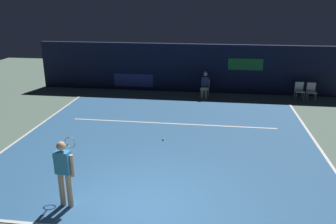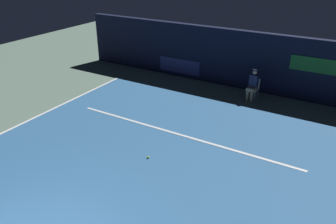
{
  "view_description": "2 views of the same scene",
  "coord_description": "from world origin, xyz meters",
  "views": [
    {
      "loc": [
        1.62,
        -6.99,
        4.89
      ],
      "look_at": [
        -0.07,
        5.2,
        0.77
      ],
      "focal_mm": 36.35,
      "sensor_mm": 36.0,
      "label": 1
    },
    {
      "loc": [
        4.74,
        -2.82,
        5.72
      ],
      "look_at": [
        -0.11,
        5.38,
        1.08
      ],
      "focal_mm": 35.76,
      "sensor_mm": 36.0,
      "label": 2
    }
  ],
  "objects": [
    {
      "name": "line_judge_on_chair",
      "position": [
        1.17,
        10.14,
        0.69
      ],
      "size": [
        0.48,
        0.56,
        1.32
      ],
      "color": "white",
      "rests_on": "ground"
    },
    {
      "name": "courtside_chair_far",
      "position": [
        5.93,
        10.38,
        0.5
      ],
      "size": [
        0.45,
        0.43,
        0.88
      ],
      "color": "white",
      "rests_on": "ground"
    },
    {
      "name": "courtside_chair_near",
      "position": [
        6.48,
        10.31,
        0.5
      ],
      "size": [
        0.45,
        0.42,
        0.88
      ],
      "color": "white",
      "rests_on": "ground"
    },
    {
      "name": "ground_plane",
      "position": [
        0.0,
        4.15,
        0.0
      ],
      "size": [
        32.26,
        32.26,
        0.0
      ],
      "primitive_type": "plane",
      "color": "slate"
    },
    {
      "name": "tennis_player",
      "position": [
        -1.85,
        -0.12,
        0.99
      ],
      "size": [
        0.57,
        0.95,
        1.73
      ],
      "color": "#DBAD89",
      "rests_on": "ground"
    },
    {
      "name": "line_service",
      "position": [
        0.0,
        5.95,
        0.01
      ],
      "size": [
        8.37,
        0.1,
        0.01
      ],
      "primitive_type": "cube",
      "color": "white",
      "rests_on": "court_surface"
    },
    {
      "name": "court_surface",
      "position": [
        0.0,
        4.15,
        0.01
      ],
      "size": [
        10.73,
        10.3,
        0.01
      ],
      "primitive_type": "cube",
      "color": "#336699",
      "rests_on": "ground"
    },
    {
      "name": "tennis_ball",
      "position": [
        -0.11,
        4.2,
        0.05
      ],
      "size": [
        0.07,
        0.07,
        0.07
      ],
      "primitive_type": "sphere",
      "color": "#CCE033",
      "rests_on": "court_surface"
    },
    {
      "name": "line_sideline_left",
      "position": [
        5.31,
        4.15,
        0.01
      ],
      "size": [
        0.1,
        10.3,
        0.01
      ],
      "primitive_type": "cube",
      "color": "white",
      "rests_on": "court_surface"
    },
    {
      "name": "line_sideline_right",
      "position": [
        -5.31,
        4.15,
        0.01
      ],
      "size": [
        0.1,
        10.3,
        0.01
      ],
      "primitive_type": "cube",
      "color": "white",
      "rests_on": "court_surface"
    },
    {
      "name": "back_wall",
      "position": [
        -0.0,
        11.24,
        1.3
      ],
      "size": [
        16.16,
        0.33,
        2.6
      ],
      "color": "#141933",
      "rests_on": "ground"
    }
  ]
}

